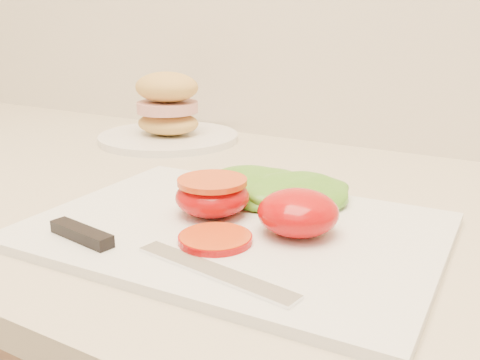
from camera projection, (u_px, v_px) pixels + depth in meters
The scene contains 8 objects.
cutting_board at pixel (235, 229), 0.54m from camera, with size 0.40×0.29×0.01m, color white.
tomato_half_dome at pixel (298, 212), 0.51m from camera, with size 0.08×0.08×0.04m, color #B0100B.
tomato_half_cut at pixel (212, 195), 0.56m from camera, with size 0.08×0.08×0.04m.
tomato_slice_0 at pixel (215, 239), 0.50m from camera, with size 0.07×0.07×0.01m, color #E05017.
lettuce_leaf_0 at pixel (257, 188), 0.61m from camera, with size 0.14×0.09×0.03m, color #5C9928.
lettuce_leaf_1 at pixel (299, 193), 0.60m from camera, with size 0.12×0.09×0.03m, color #5C9928.
knife at pixel (129, 247), 0.48m from camera, with size 0.27×0.04×0.01m.
sandwich_plate at pixel (168, 116), 0.94m from camera, with size 0.25×0.25×0.12m.
Camera 1 is at (-0.06, 1.14, 1.14)m, focal length 40.00 mm.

